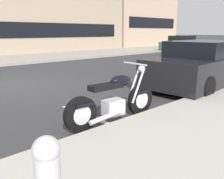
{
  "coord_description": "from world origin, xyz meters",
  "views": [
    {
      "loc": [
        -2.96,
        -8.0,
        1.72
      ],
      "look_at": [
        0.32,
        -4.47,
        0.59
      ],
      "focal_mm": 39.36,
      "sensor_mm": 36.0,
      "label": 1
    }
  ],
  "objects": [
    {
      "name": "fire_hydrant",
      "position": [
        -2.1,
        -6.28,
        0.54
      ],
      "size": [
        0.24,
        0.36,
        0.76
      ],
      "color": "#B7B7BC",
      "rests_on": "sidewalk_near_curb"
    },
    {
      "name": "parked_motorcycle",
      "position": [
        0.16,
        -4.7,
        0.43
      ],
      "size": [
        2.13,
        0.62,
        1.12
      ],
      "rotation": [
        0.0,
        0.0,
        -0.05
      ],
      "color": "black",
      "rests_on": "ground"
    },
    {
      "name": "car_opposite_curb",
      "position": [
        17.0,
        4.32,
        0.64
      ],
      "size": [
        4.39,
        1.99,
        1.38
      ],
      "rotation": [
        0.0,
        0.0,
        3.18
      ],
      "color": "#236638",
      "rests_on": "ground"
    },
    {
      "name": "parking_stall_stripe",
      "position": [
        0.0,
        -4.25,
        0.0
      ],
      "size": [
        0.12,
        2.2,
        0.01
      ],
      "primitive_type": "cube",
      "color": "silver",
      "rests_on": "ground"
    },
    {
      "name": "ground_plane",
      "position": [
        0.0,
        0.0,
        0.0
      ],
      "size": [
        260.0,
        260.0,
        0.0
      ],
      "primitive_type": "plane",
      "color": "#333335"
    },
    {
      "name": "sidewalk_far_curb",
      "position": [
        12.0,
        7.35,
        0.07
      ],
      "size": [
        120.0,
        5.0,
        0.14
      ],
      "primitive_type": "cube",
      "color": "gray",
      "rests_on": "ground"
    },
    {
      "name": "parked_car_mid_block",
      "position": [
        4.54,
        -4.24,
        0.69
      ],
      "size": [
        4.64,
        2.03,
        1.44
      ],
      "rotation": [
        0.0,
        0.0,
        0.05
      ],
      "color": "black",
      "rests_on": "ground"
    },
    {
      "name": "townhouse_near_left",
      "position": [
        7.77,
        15.51,
        4.19
      ],
      "size": [
        14.05,
        11.8,
        8.39
      ],
      "color": "tan",
      "rests_on": "ground"
    }
  ]
}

